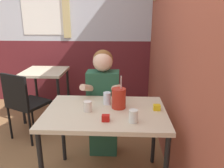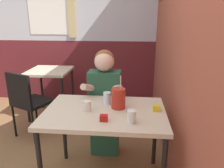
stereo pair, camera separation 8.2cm
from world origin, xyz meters
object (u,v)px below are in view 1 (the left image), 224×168
object	(u,v)px
background_table	(45,78)
chair_near_window	(24,101)
person_seated	(103,101)
main_table	(105,118)
cocktail_pitcher	(119,98)

from	to	relation	value
background_table	chair_near_window	xyz separation A→B (m)	(-0.05, -0.66, -0.11)
background_table	chair_near_window	size ratio (longest dim) A/B	0.85
background_table	person_seated	xyz separation A→B (m)	(0.95, -0.90, -0.00)
main_table	background_table	xyz separation A→B (m)	(-1.01, 1.39, -0.04)
chair_near_window	cocktail_pitcher	world-z (taller)	cocktail_pitcher
main_table	cocktail_pitcher	bearing A→B (deg)	31.08
main_table	cocktail_pitcher	world-z (taller)	cocktail_pitcher
cocktail_pitcher	person_seated	bearing A→B (deg)	112.58
person_seated	cocktail_pitcher	xyz separation A→B (m)	(0.17, -0.42, 0.20)
chair_near_window	person_seated	xyz separation A→B (m)	(1.00, -0.24, 0.11)
person_seated	cocktail_pitcher	world-z (taller)	person_seated
chair_near_window	person_seated	distance (m)	1.04
chair_near_window	cocktail_pitcher	size ratio (longest dim) A/B	2.94
main_table	cocktail_pitcher	distance (m)	0.21
background_table	chair_near_window	world-z (taller)	chair_near_window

